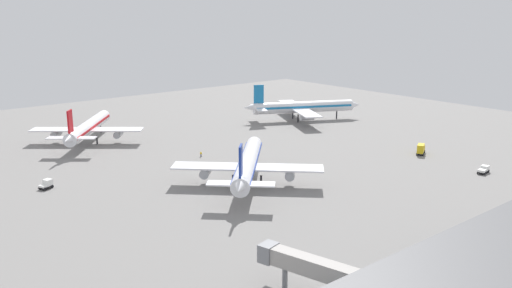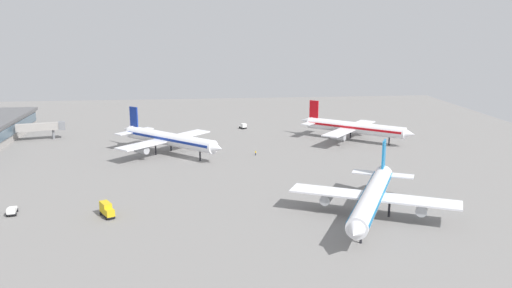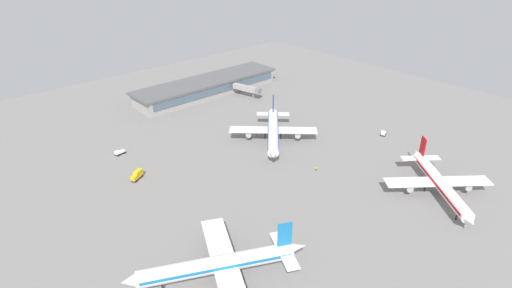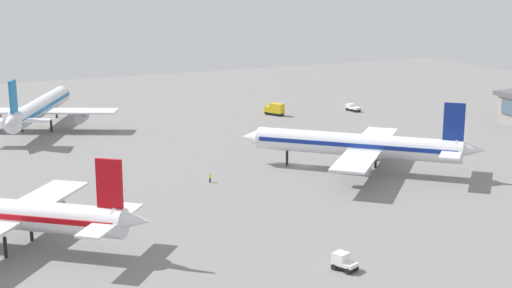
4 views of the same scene
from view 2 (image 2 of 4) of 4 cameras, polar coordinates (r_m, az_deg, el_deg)
name	(u,v)px [view 2 (image 2 of 4)]	position (r m, az deg, el deg)	size (l,w,h in m)	color
ground	(191,160)	(179.48, -6.97, -1.68)	(288.00, 288.00, 0.00)	gray
airplane_at_gate	(354,128)	(208.71, 10.33, 1.73)	(34.33, 38.83, 14.24)	white
airplane_taxiing	(372,196)	(127.29, 12.28, -5.47)	(45.79, 38.09, 15.00)	white
airplane_distant	(168,139)	(187.09, -9.29, 0.55)	(37.73, 38.67, 14.80)	white
baggage_tug	(243,126)	(229.36, -1.37, 1.92)	(3.69, 3.21, 2.30)	black
pushback_tractor	(12,211)	(141.04, -24.51, -6.47)	(4.67, 2.87, 1.90)	black
catering_truck	(107,210)	(131.87, -15.58, -6.73)	(5.84, 4.28, 3.30)	black
ground_crew_worker	(256,153)	(183.73, -0.04, -0.96)	(0.52, 0.52, 1.67)	#1E2338
jet_bridge	(42,127)	(222.74, -21.79, 1.70)	(7.02, 17.97, 6.74)	#9E9993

